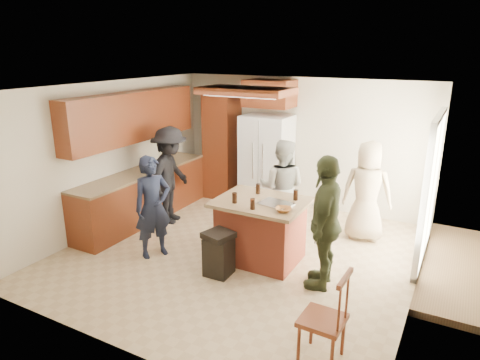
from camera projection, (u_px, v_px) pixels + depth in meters
The scene contains 12 objects.
person_front_left at pixel (153, 207), 6.30m from camera, with size 0.56×0.41×1.55m, color black.
person_behind_left at pixel (282, 188), 7.06m from camera, with size 0.79×0.48×1.62m, color gray.
person_behind_right at pixel (367, 191), 6.85m from camera, with size 0.80×0.52×1.64m, color tan.
person_side_right at pixel (325, 223), 5.44m from camera, with size 1.04×0.53×1.78m, color #323921.
person_counter at pixel (170, 175), 7.53m from camera, with size 1.12×0.52×1.73m, color black.
left_cabinetry at pixel (140, 169), 7.63m from camera, with size 0.64×3.00×2.30m.
back_wall_units at pixel (233, 133), 8.60m from camera, with size 1.80×0.60×2.45m.
refrigerator at pixel (266, 162), 8.32m from camera, with size 0.90×0.76×1.80m.
kitchen_island at pixel (261, 230), 6.24m from camera, with size 1.28×1.03×0.93m.
island_items at pixel (273, 203), 5.91m from camera, with size 0.90×0.69×0.15m.
trash_bin at pixel (219, 253), 5.87m from camera, with size 0.44×0.44×0.63m.
spindle_chair at pixel (325, 320), 4.20m from camera, with size 0.44×0.44×0.99m.
Camera 1 is at (2.83, -5.21, 3.01)m, focal length 32.00 mm.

